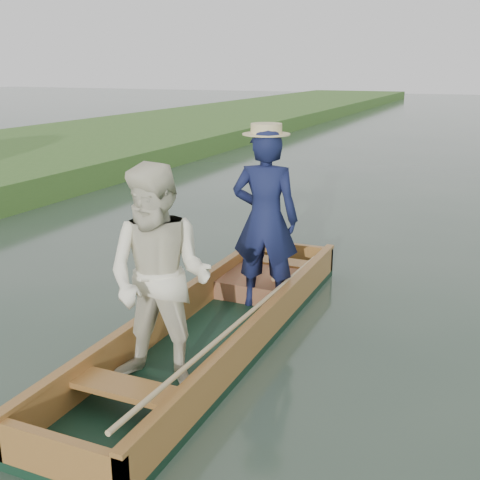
% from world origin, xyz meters
% --- Properties ---
extents(ground, '(120.00, 120.00, 0.00)m').
position_xyz_m(ground, '(0.00, 0.00, 0.00)').
color(ground, '#283D30').
rests_on(ground, ground).
extents(punt, '(1.13, 5.00, 2.16)m').
position_xyz_m(punt, '(0.04, -0.15, 0.79)').
color(punt, black).
rests_on(punt, ground).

